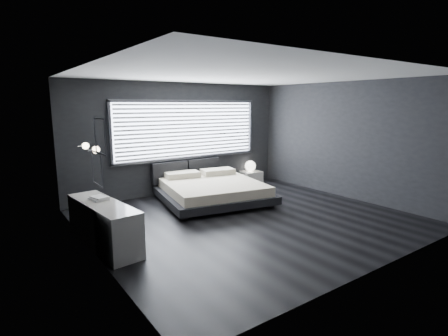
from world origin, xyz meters
TOP-DOWN VIEW (x-y plane):
  - room at (0.00, 0.00)m, footprint 6.04×6.00m
  - window at (0.20, 2.70)m, footprint 4.14×0.09m
  - headboard at (0.08, 2.64)m, footprint 1.96×0.16m
  - sconce_near at (-2.88, 0.05)m, footprint 0.18×0.11m
  - sconce_far at (-2.88, 0.65)m, footprint 0.18×0.11m
  - wall_art_upper at (-2.98, -0.55)m, footprint 0.01×0.48m
  - wall_art_lower at (-2.98, -0.30)m, footprint 0.01×0.48m
  - bed at (0.09, 1.45)m, footprint 2.71×2.63m
  - nightstand at (2.13, 2.50)m, footprint 0.60×0.52m
  - orb_lamp at (2.11, 2.52)m, footprint 0.31×0.31m
  - dresser at (-2.78, 0.26)m, footprint 0.70×1.84m
  - book_stack at (-2.77, 0.47)m, footprint 0.29×0.35m

SIDE VIEW (x-z plane):
  - nightstand at x=2.13m, z-range 0.00..0.33m
  - bed at x=0.09m, z-range -0.02..0.59m
  - dresser at x=-2.78m, z-range 0.00..0.72m
  - orb_lamp at x=2.11m, z-range 0.33..0.64m
  - headboard at x=0.08m, z-range 0.31..0.83m
  - book_stack at x=-2.77m, z-range 0.72..0.78m
  - wall_art_lower at x=-2.98m, z-range 1.14..1.62m
  - room at x=0.00m, z-range 0.00..2.80m
  - sconce_near at x=-2.88m, z-range 1.55..1.66m
  - sconce_far at x=-2.88m, z-range 1.55..1.66m
  - window at x=0.20m, z-range 0.85..2.37m
  - wall_art_upper at x=-2.98m, z-range 1.61..2.09m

